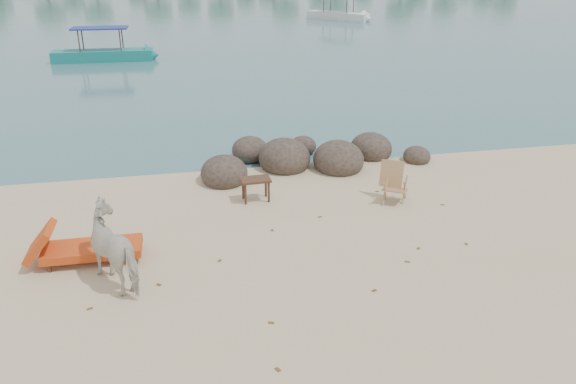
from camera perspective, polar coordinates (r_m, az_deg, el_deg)
name	(u,v)px	position (r m, az deg, el deg)	size (l,w,h in m)	color
boulders	(304,159)	(15.30, 1.67, 3.41)	(6.37, 2.98, 1.05)	#312921
cow	(119,248)	(10.24, -16.79, -5.47)	(0.74, 1.63, 1.37)	silver
side_table	(256,191)	(13.12, -3.29, 0.12)	(0.68, 0.44, 0.55)	#321F14
lounge_chair	(92,245)	(11.24, -19.28, -5.14)	(2.26, 0.79, 0.68)	red
deck_chair	(395,185)	(13.18, 10.85, 0.69)	(0.58, 0.64, 0.91)	tan
boat_near	(100,33)	(32.06, -18.54, 15.08)	(5.76, 1.30, 2.81)	#157370
boat_mid	(339,0)	(49.33, 5.17, 18.81)	(6.10, 1.37, 2.97)	silver
dead_leaves	(279,289)	(9.95, -0.93, -9.85)	(8.61, 7.34, 0.00)	brown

